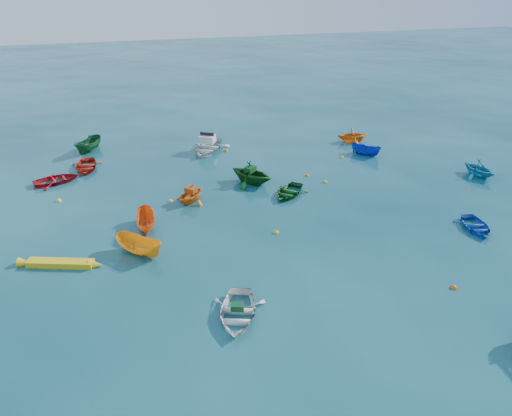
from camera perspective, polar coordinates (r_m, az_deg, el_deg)
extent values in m
plane|color=#093343|center=(26.99, 2.76, -5.40)|extent=(160.00, 160.00, 0.00)
imported|color=silver|center=(22.78, -2.13, -12.33)|extent=(3.39, 4.01, 0.71)
imported|color=#0E42B5|center=(32.13, 23.77, -2.23)|extent=(2.60, 3.20, 0.58)
imported|color=orange|center=(33.00, -7.40, 0.77)|extent=(3.20, 3.19, 1.28)
imported|color=#FFA316|center=(27.78, -13.08, -5.12)|extent=(2.96, 2.96, 1.18)
imported|color=#135215|center=(33.71, 3.72, 1.52)|extent=(3.64, 3.71, 0.63)
imported|color=teal|center=(40.05, 24.01, 3.39)|extent=(2.78, 3.04, 1.35)
imported|color=red|center=(38.21, -21.78, 2.73)|extent=(3.60, 3.00, 0.64)
imported|color=orange|center=(30.17, -12.33, -2.31)|extent=(1.20, 2.94, 1.12)
imported|color=#124F15|center=(35.41, -0.53, 2.88)|extent=(4.26, 4.30, 1.71)
imported|color=#0D29AC|center=(41.62, 12.38, 5.99)|extent=(2.36, 2.42, 0.95)
imported|color=red|center=(39.91, -18.81, 4.24)|extent=(2.44, 3.33, 0.67)
imported|color=orange|center=(44.43, 10.94, 7.46)|extent=(2.96, 2.65, 1.39)
imported|color=#114B21|center=(43.48, -18.48, 6.12)|extent=(2.70, 3.36, 1.24)
imported|color=silver|center=(41.67, -5.52, 6.53)|extent=(4.69, 5.18, 1.48)
cube|color=#104222|center=(22.55, -2.13, -11.20)|extent=(0.69, 0.60, 0.28)
cube|color=#B34312|center=(32.69, -7.43, 2.08)|extent=(0.89, 0.90, 0.35)
cube|color=#104016|center=(35.06, -0.67, 4.47)|extent=(0.94, 0.92, 0.36)
sphere|color=gold|center=(29.05, 2.33, -2.87)|extent=(0.33, 0.33, 0.33)
sphere|color=#E24B0C|center=(26.30, 21.63, -8.50)|extent=(0.32, 0.32, 0.32)
sphere|color=yellow|center=(35.23, -21.59, 0.74)|extent=(0.33, 0.33, 0.33)
sphere|color=#DA5E0B|center=(31.37, -12.93, -1.18)|extent=(0.30, 0.30, 0.30)
sphere|color=gold|center=(35.84, 7.92, 2.92)|extent=(0.31, 0.31, 0.31)
sphere|color=#FF650D|center=(36.76, 5.83, 3.66)|extent=(0.31, 0.31, 0.31)
sphere|color=yellow|center=(33.21, -9.73, 0.76)|extent=(0.29, 0.29, 0.29)
sphere|color=#D4690B|center=(41.46, -3.46, 6.50)|extent=(0.37, 0.37, 0.37)
sphere|color=gold|center=(40.64, 9.76, 5.72)|extent=(0.29, 0.29, 0.29)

